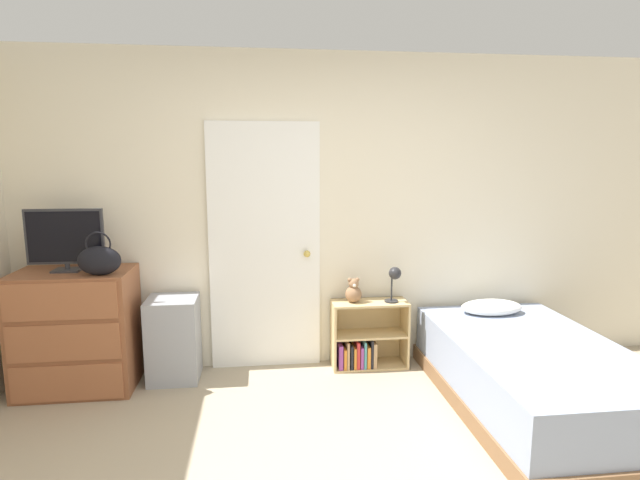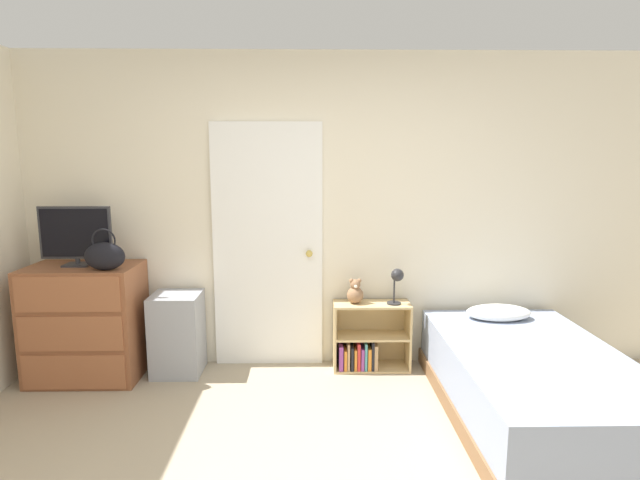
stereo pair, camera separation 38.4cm
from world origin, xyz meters
name	(u,v)px [view 1 (the left image)]	position (x,y,z in m)	size (l,w,h in m)	color
wall_back	(315,213)	(0.00, 2.12, 1.27)	(10.00, 0.06, 2.55)	beige
door_closed	(265,248)	(-0.42, 2.07, 1.00)	(0.89, 0.09, 2.00)	white
dresser	(77,330)	(-1.82, 1.81, 0.45)	(0.83, 0.53, 0.90)	brown
tv	(65,239)	(-1.86, 1.82, 1.14)	(0.54, 0.16, 0.46)	#2D2D33
handbag	(99,260)	(-1.58, 1.66, 1.01)	(0.30, 0.14, 0.31)	black
storage_bin	(174,339)	(-1.14, 1.89, 0.33)	(0.38, 0.37, 0.65)	#999EA8
bookshelf	(364,341)	(0.39, 1.95, 0.22)	(0.62, 0.26, 0.55)	tan
teddy_bear	(353,292)	(0.29, 1.94, 0.64)	(0.13, 0.13, 0.20)	#8C6647
desk_lamp	(394,277)	(0.62, 1.91, 0.76)	(0.13, 0.12, 0.29)	#262628
bed	(533,374)	(1.42, 1.14, 0.23)	(1.13, 1.90, 0.57)	brown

